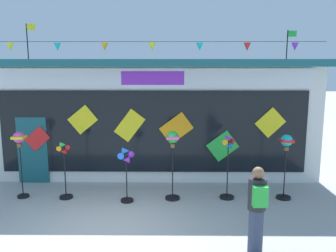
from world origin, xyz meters
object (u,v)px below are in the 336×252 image
object	(u,v)px
wind_spinner_far_left	(20,146)
wind_spinner_center_left	(126,167)
wind_spinner_center_right	(173,149)
person_near_camera	(257,208)
wind_spinner_left	(64,169)
kite_shop_building	(157,110)
wind_spinner_right	(228,164)
wind_spinner_far_right	(286,152)

from	to	relation	value
wind_spinner_far_left	wind_spinner_center_left	world-z (taller)	wind_spinner_far_left
wind_spinner_center_right	person_near_camera	size ratio (longest dim) A/B	1.10
wind_spinner_left	person_near_camera	bearing A→B (deg)	-31.37
kite_shop_building	wind_spinner_far_left	distance (m)	5.46
wind_spinner_center_left	wind_spinner_right	distance (m)	2.66
wind_spinner_center_right	wind_spinner_right	world-z (taller)	wind_spinner_center_right
wind_spinner_left	wind_spinner_far_right	world-z (taller)	wind_spinner_far_right
wind_spinner_center_right	wind_spinner_far_right	distance (m)	2.97
kite_shop_building	wind_spinner_left	distance (m)	4.95
wind_spinner_left	person_near_camera	size ratio (longest dim) A/B	0.92
wind_spinner_far_left	wind_spinner_center_left	bearing A→B (deg)	-6.06
wind_spinner_left	wind_spinner_right	xyz separation A→B (m)	(4.31, 0.04, 0.15)
kite_shop_building	wind_spinner_center_right	bearing A→B (deg)	-82.35
kite_shop_building	wind_spinner_right	distance (m)	4.78
wind_spinner_center_left	wind_spinner_far_right	bearing A→B (deg)	3.82
wind_spinner_far_right	kite_shop_building	bearing A→B (deg)	129.98
wind_spinner_far_left	wind_spinner_left	distance (m)	1.32
wind_spinner_far_left	kite_shop_building	bearing A→B (deg)	50.54
wind_spinner_far_left	wind_spinner_far_right	xyz separation A→B (m)	(7.00, -0.02, -0.13)
wind_spinner_center_right	wind_spinner_right	xyz separation A→B (m)	(1.46, 0.05, -0.41)
wind_spinner_far_left	person_near_camera	size ratio (longest dim) A/B	1.08
wind_spinner_center_left	person_near_camera	bearing A→B (deg)	-41.79
wind_spinner_center_left	person_near_camera	size ratio (longest dim) A/B	0.87
person_near_camera	wind_spinner_far_right	bearing A→B (deg)	-117.67
wind_spinner_far_left	wind_spinner_right	xyz separation A→B (m)	(5.49, -0.04, -0.45)
kite_shop_building	wind_spinner_center_left	bearing A→B (deg)	-97.78
wind_spinner_left	wind_spinner_right	world-z (taller)	wind_spinner_right
wind_spinner_right	wind_spinner_far_right	distance (m)	1.54
wind_spinner_center_right	wind_spinner_far_right	xyz separation A→B (m)	(2.97, 0.06, -0.09)
kite_shop_building	wind_spinner_right	world-z (taller)	kite_shop_building
wind_spinner_far_right	wind_spinner_right	bearing A→B (deg)	-179.57
wind_spinner_far_left	wind_spinner_left	world-z (taller)	wind_spinner_far_left
wind_spinner_right	person_near_camera	distance (m)	2.74
wind_spinner_center_right	wind_spinner_far_right	bearing A→B (deg)	1.19
wind_spinner_center_right	wind_spinner_far_left	bearing A→B (deg)	178.78
wind_spinner_left	wind_spinner_center_right	size ratio (longest dim) A/B	0.84
wind_spinner_far_right	person_near_camera	world-z (taller)	wind_spinner_far_right
wind_spinner_center_right	wind_spinner_far_right	size ratio (longest dim) A/B	1.06
wind_spinner_center_right	wind_spinner_far_right	world-z (taller)	wind_spinner_center_right
wind_spinner_far_right	person_near_camera	xyz separation A→B (m)	(-1.40, -2.74, -0.39)
wind_spinner_center_left	wind_spinner_far_right	xyz separation A→B (m)	(4.16, 0.28, 0.32)
person_near_camera	wind_spinner_right	bearing A→B (deg)	-88.34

